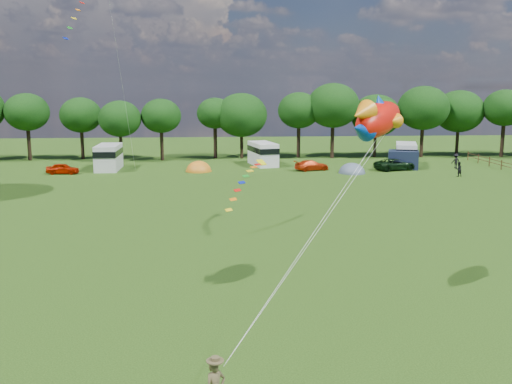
{
  "coord_description": "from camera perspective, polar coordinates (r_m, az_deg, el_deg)",
  "views": [
    {
      "loc": [
        -2.39,
        -22.85,
        9.7
      ],
      "look_at": [
        0.0,
        8.0,
        4.0
      ],
      "focal_mm": 40.0,
      "sensor_mm": 36.0,
      "label": 1
    }
  ],
  "objects": [
    {
      "name": "car_c",
      "position": [
        67.75,
        5.59,
        2.67
      ],
      "size": [
        4.31,
        2.75,
        1.2
      ],
      "primitive_type": "imported",
      "rotation": [
        0.0,
        0.0,
        1.86
      ],
      "color": "#BA2C08",
      "rests_on": "ground"
    },
    {
      "name": "awning_navy",
      "position": [
        71.13,
        14.51,
        3.16
      ],
      "size": [
        4.23,
        3.82,
        2.19
      ],
      "primitive_type": "cube",
      "rotation": [
        0.0,
        0.0,
        -0.33
      ],
      "color": "#171E37",
      "rests_on": "ground"
    },
    {
      "name": "car_d",
      "position": [
        69.59,
        13.75,
        2.7
      ],
      "size": [
        5.47,
        3.5,
        1.38
      ],
      "primitive_type": "imported",
      "rotation": [
        0.0,
        0.0,
        1.83
      ],
      "color": "black",
      "rests_on": "ground"
    },
    {
      "name": "walker_a",
      "position": [
        66.56,
        19.59,
        2.16
      ],
      "size": [
        0.89,
        0.68,
        1.64
      ],
      "primitive_type": "imported",
      "rotation": [
        0.0,
        0.0,
        3.4
      ],
      "color": "black",
      "rests_on": "ground"
    },
    {
      "name": "streamer_kite_c",
      "position": [
        39.48,
        -0.73,
        1.56
      ],
      "size": [
        3.21,
        4.99,
        2.81
      ],
      "rotation": [
        0.0,
        0.0,
        0.74
      ],
      "color": "yellow",
      "rests_on": "ground"
    },
    {
      "name": "campervan_c",
      "position": [
        71.86,
        0.7,
        3.92
      ],
      "size": [
        3.63,
        6.23,
        2.87
      ],
      "rotation": [
        0.0,
        0.0,
        1.78
      ],
      "color": "white",
      "rests_on": "ground"
    },
    {
      "name": "walker_b",
      "position": [
        73.42,
        19.34,
        2.95
      ],
      "size": [
        1.24,
        0.81,
        1.77
      ],
      "primitive_type": "imported",
      "rotation": [
        0.0,
        0.0,
        3.4
      ],
      "color": "black",
      "rests_on": "ground"
    },
    {
      "name": "tree_line",
      "position": [
        78.29,
        1.22,
        7.98
      ],
      "size": [
        102.98,
        10.98,
        10.27
      ],
      "color": "black",
      "rests_on": "ground"
    },
    {
      "name": "tent_greyblue",
      "position": [
        66.27,
        9.56,
        1.89
      ],
      "size": [
        3.1,
        3.39,
        2.31
      ],
      "color": "slate",
      "rests_on": "ground"
    },
    {
      "name": "ground_plane",
      "position": [
        24.94,
        1.46,
        -12.46
      ],
      "size": [
        180.0,
        180.0,
        0.0
      ],
      "primitive_type": "plane",
      "color": "black",
      "rests_on": "ground"
    },
    {
      "name": "campervan_b",
      "position": [
        70.17,
        -14.52,
        3.47
      ],
      "size": [
        2.64,
        6.08,
        2.97
      ],
      "rotation": [
        0.0,
        0.0,
        1.58
      ],
      "color": "silver",
      "rests_on": "ground"
    },
    {
      "name": "car_a",
      "position": [
        68.23,
        -18.77,
        2.23
      ],
      "size": [
        3.75,
        1.69,
        1.22
      ],
      "primitive_type": "imported",
      "rotation": [
        0.0,
        0.0,
        1.5
      ],
      "color": "#B31A01",
      "rests_on": "ground"
    },
    {
      "name": "fish_kite",
      "position": [
        25.53,
        11.82,
        7.1
      ],
      "size": [
        3.61,
        3.81,
        2.22
      ],
      "rotation": [
        0.0,
        -0.21,
        0.83
      ],
      "color": "red",
      "rests_on": "ground"
    },
    {
      "name": "tent_orange",
      "position": [
        67.05,
        -5.75,
        2.09
      ],
      "size": [
        3.09,
        3.39,
        2.42
      ],
      "color": "orange",
      "rests_on": "ground"
    },
    {
      "name": "campervan_d",
      "position": [
        73.68,
        14.77,
        3.72
      ],
      "size": [
        4.1,
        6.26,
        2.84
      ],
      "rotation": [
        0.0,
        0.0,
        1.26
      ],
      "color": "silver",
      "rests_on": "ground"
    }
  ]
}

